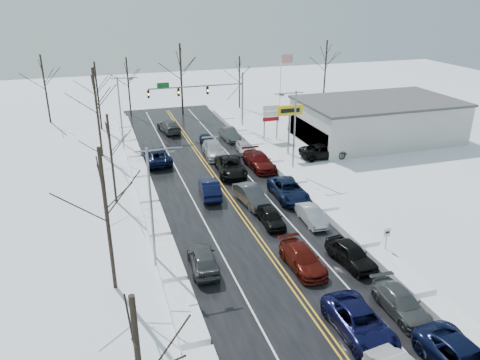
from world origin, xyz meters
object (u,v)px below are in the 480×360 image
object	(u,v)px
traffic_signal_mast	(207,93)
tires_plus_sign	(290,114)
oncoming_car_0	(210,196)
dealership_building	(377,120)
flagpole	(281,82)

from	to	relation	value
traffic_signal_mast	tires_plus_sign	bearing A→B (deg)	-59.54
tires_plus_sign	oncoming_car_0	distance (m)	16.16
dealership_building	flagpole	bearing A→B (deg)	126.27
oncoming_car_0	tires_plus_sign	bearing A→B (deg)	-136.12
flagpole	oncoming_car_0	distance (m)	29.42
traffic_signal_mast	dealership_building	bearing A→B (deg)	-25.95
traffic_signal_mast	tires_plus_sign	world-z (taller)	traffic_signal_mast
dealership_building	tires_plus_sign	bearing A→B (deg)	-171.53
dealership_building	oncoming_car_0	xyz separation A→B (m)	(-25.69, -11.35, -2.66)
traffic_signal_mast	flagpole	size ratio (longest dim) A/B	1.33
traffic_signal_mast	oncoming_car_0	size ratio (longest dim) A/B	2.64
dealership_building	traffic_signal_mast	bearing A→B (deg)	154.05
dealership_building	oncoming_car_0	world-z (taller)	dealership_building
dealership_building	oncoming_car_0	distance (m)	28.21
oncoming_car_0	traffic_signal_mast	bearing A→B (deg)	-97.13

